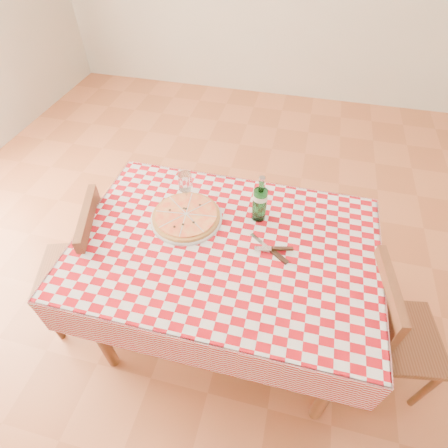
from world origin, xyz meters
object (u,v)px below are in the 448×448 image
(chair_near, at_px, (387,328))
(chair_far, at_px, (86,262))
(wine_glass, at_px, (186,188))
(dining_table, at_px, (225,258))
(water_bottle, at_px, (260,199))
(pizza_plate, at_px, (186,216))

(chair_near, distance_m, chair_far, 1.48)
(chair_far, xyz_separation_m, wine_glass, (0.48, 0.27, 0.37))
(dining_table, bearing_deg, wine_glass, 137.56)
(chair_near, height_order, water_bottle, water_bottle)
(chair_near, relative_size, chair_far, 0.98)
(pizza_plate, bearing_deg, water_bottle, 15.55)
(pizza_plate, relative_size, water_bottle, 1.39)
(dining_table, height_order, pizza_plate, pizza_plate)
(water_bottle, relative_size, wine_glass, 1.46)
(chair_far, xyz_separation_m, water_bottle, (0.83, 0.24, 0.40))
(chair_near, bearing_deg, water_bottle, 149.13)
(chair_near, bearing_deg, pizza_plate, 160.83)
(chair_far, bearing_deg, pizza_plate, 178.11)
(water_bottle, height_order, wine_glass, water_bottle)
(chair_near, distance_m, wine_glass, 1.10)
(pizza_plate, xyz_separation_m, water_bottle, (0.32, 0.09, 0.10))
(chair_far, height_order, water_bottle, water_bottle)
(chair_near, relative_size, water_bottle, 3.44)
(chair_near, distance_m, pizza_plate, 1.03)
(dining_table, distance_m, wine_glass, 0.38)
(water_bottle, bearing_deg, chair_far, -163.64)
(chair_far, relative_size, pizza_plate, 2.52)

